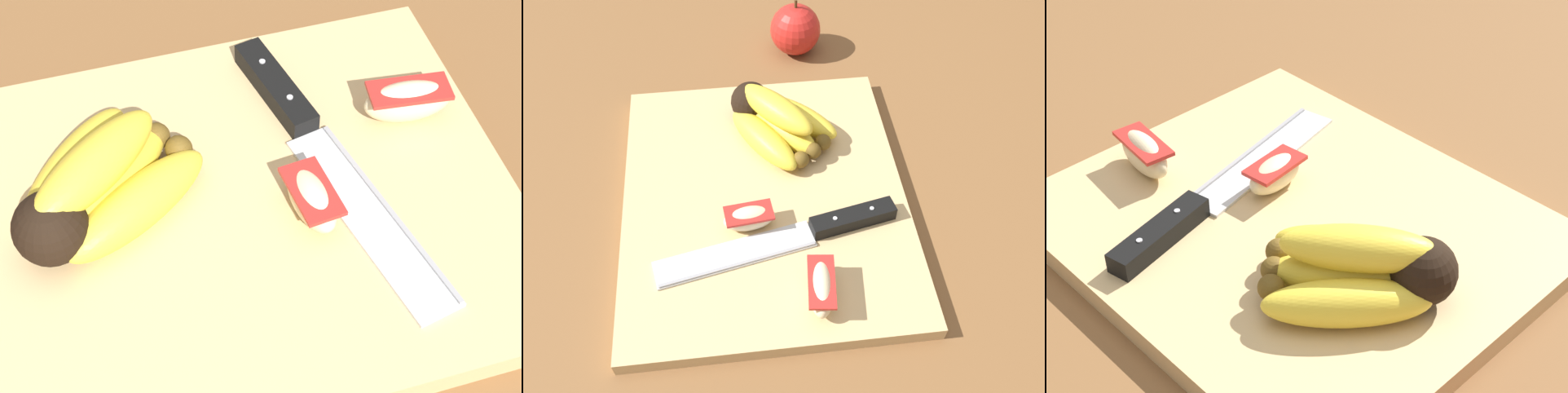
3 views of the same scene
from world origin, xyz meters
TOP-DOWN VIEW (x-y plane):
  - ground_plane at (0.00, 0.00)m, footprint 6.00×6.00m
  - cutting_board at (-0.00, 0.02)m, footprint 0.40×0.34m
  - banana_bunch at (0.10, -0.00)m, footprint 0.16×0.15m
  - chefs_knife at (-0.07, -0.03)m, footprint 0.09×0.28m
  - apple_wedge_near at (-0.14, -0.03)m, footprint 0.07×0.03m
  - apple_wedge_middle at (-0.05, 0.04)m, footprint 0.03×0.06m
  - whole_apple at (0.30, -0.06)m, footprint 0.08×0.08m

SIDE VIEW (x-z plane):
  - ground_plane at x=0.00m, z-range 0.00..0.00m
  - cutting_board at x=0.00m, z-range 0.00..0.02m
  - chefs_knife at x=-0.07m, z-range 0.02..0.04m
  - apple_wedge_middle at x=-0.05m, z-range 0.02..0.05m
  - whole_apple at x=0.30m, z-range -0.01..0.08m
  - apple_wedge_near at x=-0.14m, z-range 0.02..0.06m
  - banana_bunch at x=0.10m, z-range 0.01..0.08m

